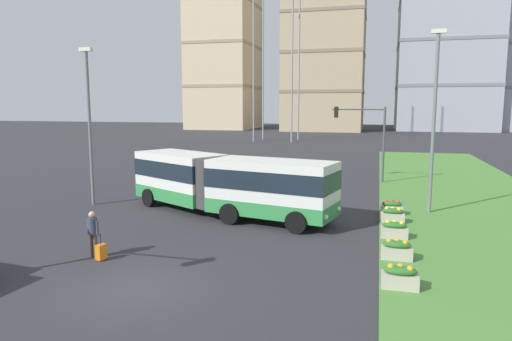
{
  "coord_description": "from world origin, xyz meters",
  "views": [
    {
      "loc": [
        7.01,
        -11.95,
        5.56
      ],
      "look_at": [
        0.87,
        10.97,
        2.2
      ],
      "focal_mm": 32.15,
      "sensor_mm": 36.0,
      "label": 1
    }
  ],
  "objects_px": {
    "flower_planter_4": "(392,207)",
    "flower_planter_2": "(394,229)",
    "flower_planter_0": "(400,277)",
    "apartment_tower_centre": "(446,45)",
    "flower_planter_1": "(397,250)",
    "apartment_tower_west": "(224,27)",
    "apartment_tower_westcentre": "(325,36)",
    "rolling_suitcase": "(101,252)",
    "streetlight_left": "(89,120)",
    "flower_planter_3": "(393,215)",
    "traffic_light_far_right": "(366,130)",
    "articulated_bus": "(225,183)",
    "apartment_tower_eastcentre": "(503,49)",
    "streetlight_median": "(434,115)",
    "pedestrian_crossing": "(93,231)"
  },
  "relations": [
    {
      "from": "rolling_suitcase",
      "to": "traffic_light_far_right",
      "type": "xyz_separation_m",
      "value": [
        8.66,
        19.94,
        3.51
      ]
    },
    {
      "from": "flower_planter_1",
      "to": "traffic_light_far_right",
      "type": "height_order",
      "value": "traffic_light_far_right"
    },
    {
      "from": "flower_planter_0",
      "to": "apartment_tower_centre",
      "type": "height_order",
      "value": "apartment_tower_centre"
    },
    {
      "from": "pedestrian_crossing",
      "to": "streetlight_left",
      "type": "xyz_separation_m",
      "value": [
        -5.49,
        8.01,
        3.78
      ]
    },
    {
      "from": "flower_planter_2",
      "to": "apartment_tower_eastcentre",
      "type": "relative_size",
      "value": 0.03
    },
    {
      "from": "pedestrian_crossing",
      "to": "flower_planter_0",
      "type": "height_order",
      "value": "pedestrian_crossing"
    },
    {
      "from": "pedestrian_crossing",
      "to": "flower_planter_4",
      "type": "bearing_deg",
      "value": 41.73
    },
    {
      "from": "articulated_bus",
      "to": "flower_planter_1",
      "type": "xyz_separation_m",
      "value": [
        8.26,
        -5.18,
        -1.23
      ]
    },
    {
      "from": "flower_planter_3",
      "to": "articulated_bus",
      "type": "bearing_deg",
      "value": -178.09
    },
    {
      "from": "articulated_bus",
      "to": "apartment_tower_centre",
      "type": "bearing_deg",
      "value": 76.83
    },
    {
      "from": "flower_planter_3",
      "to": "apartment_tower_eastcentre",
      "type": "distance_m",
      "value": 97.9
    },
    {
      "from": "traffic_light_far_right",
      "to": "apartment_tower_centre",
      "type": "distance_m",
      "value": 83.24
    },
    {
      "from": "streetlight_left",
      "to": "apartment_tower_eastcentre",
      "type": "bearing_deg",
      "value": 65.86
    },
    {
      "from": "flower_planter_2",
      "to": "apartment_tower_west",
      "type": "bearing_deg",
      "value": 113.03
    },
    {
      "from": "flower_planter_2",
      "to": "flower_planter_3",
      "type": "bearing_deg",
      "value": 90.0
    },
    {
      "from": "flower_planter_2",
      "to": "apartment_tower_west",
      "type": "height_order",
      "value": "apartment_tower_west"
    },
    {
      "from": "traffic_light_far_right",
      "to": "apartment_tower_west",
      "type": "height_order",
      "value": "apartment_tower_west"
    },
    {
      "from": "rolling_suitcase",
      "to": "apartment_tower_centre",
      "type": "bearing_deg",
      "value": 76.7
    },
    {
      "from": "apartment_tower_centre",
      "to": "apartment_tower_eastcentre",
      "type": "xyz_separation_m",
      "value": [
        11.93,
        0.71,
        -1.15
      ]
    },
    {
      "from": "flower_planter_4",
      "to": "flower_planter_2",
      "type": "bearing_deg",
      "value": -90.0
    },
    {
      "from": "flower_planter_4",
      "to": "streetlight_left",
      "type": "xyz_separation_m",
      "value": [
        -16.29,
        -1.62,
        4.36
      ]
    },
    {
      "from": "flower_planter_3",
      "to": "traffic_light_far_right",
      "type": "distance_m",
      "value": 12.39
    },
    {
      "from": "flower_planter_1",
      "to": "traffic_light_far_right",
      "type": "distance_m",
      "value": 17.66
    },
    {
      "from": "articulated_bus",
      "to": "apartment_tower_west",
      "type": "bearing_deg",
      "value": 108.85
    },
    {
      "from": "flower_planter_3",
      "to": "rolling_suitcase",
      "type": "bearing_deg",
      "value": -141.81
    },
    {
      "from": "rolling_suitcase",
      "to": "flower_planter_3",
      "type": "distance_m",
      "value": 13.17
    },
    {
      "from": "apartment_tower_westcentre",
      "to": "apartment_tower_centre",
      "type": "bearing_deg",
      "value": 20.67
    },
    {
      "from": "traffic_light_far_right",
      "to": "apartment_tower_westcentre",
      "type": "relative_size",
      "value": 0.13
    },
    {
      "from": "flower_planter_1",
      "to": "apartment_tower_west",
      "type": "xyz_separation_m",
      "value": [
        -37.79,
        91.7,
        24.04
      ]
    },
    {
      "from": "flower_planter_0",
      "to": "streetlight_median",
      "type": "bearing_deg",
      "value": 80.1
    },
    {
      "from": "apartment_tower_centre",
      "to": "apartment_tower_west",
      "type": "bearing_deg",
      "value": -173.35
    },
    {
      "from": "articulated_bus",
      "to": "apartment_tower_westcentre",
      "type": "distance_m",
      "value": 84.83
    },
    {
      "from": "apartment_tower_west",
      "to": "apartment_tower_westcentre",
      "type": "height_order",
      "value": "apartment_tower_west"
    },
    {
      "from": "pedestrian_crossing",
      "to": "flower_planter_3",
      "type": "distance_m",
      "value": 13.42
    },
    {
      "from": "flower_planter_1",
      "to": "apartment_tower_west",
      "type": "distance_m",
      "value": 102.05
    },
    {
      "from": "rolling_suitcase",
      "to": "apartment_tower_west",
      "type": "distance_m",
      "value": 101.21
    },
    {
      "from": "flower_planter_0",
      "to": "apartment_tower_westcentre",
      "type": "relative_size",
      "value": 0.03
    },
    {
      "from": "flower_planter_2",
      "to": "streetlight_left",
      "type": "height_order",
      "value": "streetlight_left"
    },
    {
      "from": "flower_planter_2",
      "to": "traffic_light_far_right",
      "type": "xyz_separation_m",
      "value": [
        -1.69,
        14.45,
        3.4
      ]
    },
    {
      "from": "apartment_tower_centre",
      "to": "apartment_tower_westcentre",
      "type": "bearing_deg",
      "value": -159.33
    },
    {
      "from": "streetlight_left",
      "to": "flower_planter_4",
      "type": "bearing_deg",
      "value": 5.66
    },
    {
      "from": "flower_planter_0",
      "to": "streetlight_left",
      "type": "distance_m",
      "value": 18.79
    },
    {
      "from": "streetlight_left",
      "to": "apartment_tower_eastcentre",
      "type": "relative_size",
      "value": 0.24
    },
    {
      "from": "articulated_bus",
      "to": "flower_planter_2",
      "type": "distance_m",
      "value": 8.68
    },
    {
      "from": "pedestrian_crossing",
      "to": "flower_planter_0",
      "type": "xyz_separation_m",
      "value": [
        10.8,
        -0.26,
        -0.58
      ]
    },
    {
      "from": "flower_planter_1",
      "to": "streetlight_median",
      "type": "bearing_deg",
      "value": 76.86
    },
    {
      "from": "articulated_bus",
      "to": "streetlight_median",
      "type": "bearing_deg",
      "value": 16.23
    },
    {
      "from": "streetlight_left",
      "to": "apartment_tower_westcentre",
      "type": "bearing_deg",
      "value": 87.74
    },
    {
      "from": "articulated_bus",
      "to": "traffic_light_far_right",
      "type": "bearing_deg",
      "value": 61.43
    },
    {
      "from": "flower_planter_0",
      "to": "apartment_tower_eastcentre",
      "type": "xyz_separation_m",
      "value": [
        25.31,
        101.12,
        17.59
      ]
    }
  ]
}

